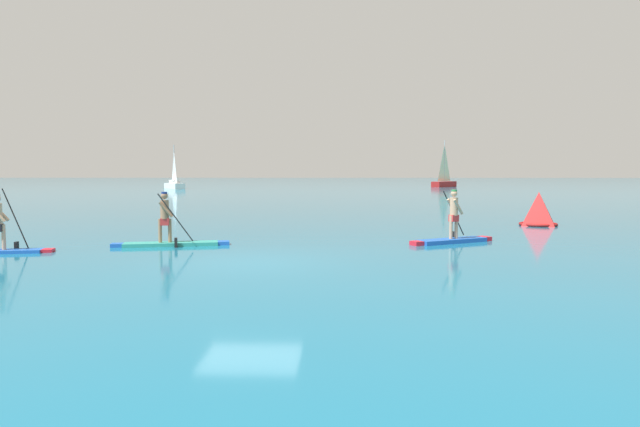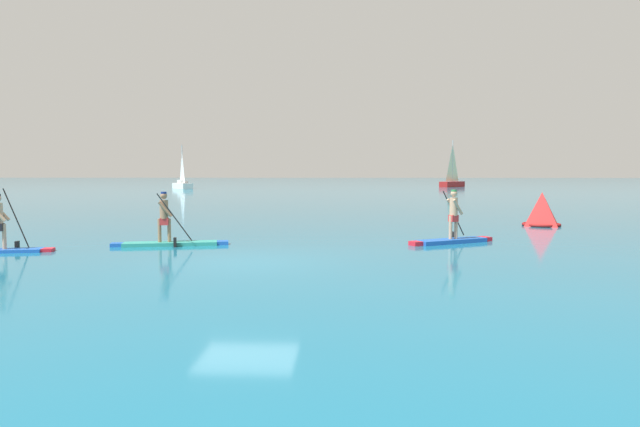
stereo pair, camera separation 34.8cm
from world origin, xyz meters
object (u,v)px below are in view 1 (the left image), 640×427
(sailboat_left_horizon, at_px, (174,183))
(sailboat_right_horizon, at_px, (444,181))
(paddleboarder_far_right, at_px, (453,232))
(race_marker_buoy, at_px, (539,210))
(paddleboarder_mid_center, at_px, (170,236))

(sailboat_left_horizon, bearing_deg, sailboat_right_horizon, -108.60)
(paddleboarder_far_right, bearing_deg, sailboat_right_horizon, 50.01)
(race_marker_buoy, height_order, sailboat_left_horizon, sailboat_left_horizon)
(paddleboarder_mid_center, distance_m, sailboat_right_horizon, 76.35)
(paddleboarder_far_right, distance_m, sailboat_right_horizon, 73.21)
(paddleboarder_far_right, bearing_deg, paddleboarder_mid_center, 156.99)
(paddleboarder_mid_center, relative_size, sailboat_left_horizon, 0.59)
(sailboat_left_horizon, xyz_separation_m, sailboat_right_horizon, (39.25, 11.56, 0.17))
(paddleboarder_far_right, height_order, sailboat_right_horizon, sailboat_right_horizon)
(race_marker_buoy, bearing_deg, paddleboarder_mid_center, -151.92)
(sailboat_right_horizon, bearing_deg, paddleboarder_mid_center, -158.62)
(paddleboarder_far_right, bearing_deg, sailboat_left_horizon, 83.67)
(paddleboarder_far_right, xyz_separation_m, sailboat_right_horizon, (12.48, 72.14, 0.63))
(paddleboarder_far_right, height_order, race_marker_buoy, paddleboarder_far_right)
(paddleboarder_far_right, relative_size, sailboat_right_horizon, 0.40)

